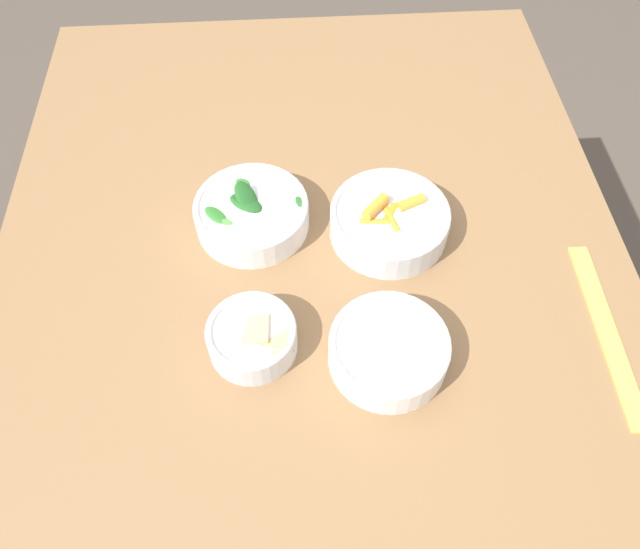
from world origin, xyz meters
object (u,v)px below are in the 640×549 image
(ruler, at_px, (607,331))
(bowl_cookies, at_px, (253,337))
(bowl_carrots, at_px, (390,221))
(bowl_greens, at_px, (251,213))
(bowl_beans_hotdog, at_px, (388,351))

(ruler, bearing_deg, bowl_cookies, -91.10)
(bowl_carrots, height_order, ruler, bowl_carrots)
(bowl_greens, relative_size, ruler, 0.60)
(bowl_cookies, xyz_separation_m, ruler, (0.01, 0.49, -0.03))
(bowl_greens, bearing_deg, bowl_beans_hotdog, 35.80)
(bowl_cookies, height_order, ruler, bowl_cookies)
(bowl_carrots, distance_m, bowl_greens, 0.21)
(bowl_greens, bearing_deg, bowl_carrots, 81.57)
(bowl_carrots, distance_m, bowl_beans_hotdog, 0.22)
(bowl_greens, distance_m, bowl_beans_hotdog, 0.31)
(bowl_beans_hotdog, bearing_deg, bowl_cookies, -100.02)
(bowl_beans_hotdog, relative_size, bowl_cookies, 1.32)
(ruler, bearing_deg, bowl_carrots, -124.95)
(bowl_beans_hotdog, distance_m, bowl_cookies, 0.18)
(bowl_cookies, distance_m, ruler, 0.49)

